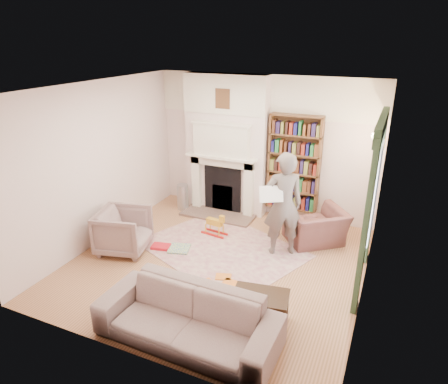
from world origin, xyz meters
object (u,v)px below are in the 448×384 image
at_px(bookcase, 294,163).
at_px(armchair_reading, 315,226).
at_px(sofa, 187,318).
at_px(coffee_table, 260,309).
at_px(rocking_horse, 214,224).
at_px(man_reading, 283,205).
at_px(paraffin_heater, 183,197).
at_px(armchair_left, 124,231).

bearing_deg(bookcase, armchair_reading, -50.80).
relative_size(sofa, coffee_table, 3.18).
bearing_deg(rocking_horse, bookcase, 56.00).
height_order(coffee_table, rocking_horse, coffee_table).
xyz_separation_m(armchair_reading, man_reading, (-0.45, -0.60, 0.58)).
height_order(man_reading, coffee_table, man_reading).
bearing_deg(bookcase, paraffin_heater, -168.37).
bearing_deg(man_reading, bookcase, -111.35).
distance_m(man_reading, rocking_horse, 1.48).
distance_m(man_reading, paraffin_heater, 2.68).
distance_m(bookcase, paraffin_heater, 2.45).
xyz_separation_m(bookcase, paraffin_heater, (-2.24, -0.46, -0.90)).
bearing_deg(armchair_left, man_reading, -82.09).
xyz_separation_m(paraffin_heater, rocking_horse, (1.12, -0.81, -0.06)).
height_order(sofa, coffee_table, sofa).
xyz_separation_m(bookcase, sofa, (-0.23, -3.90, -0.85)).
bearing_deg(man_reading, coffee_table, 68.86).
bearing_deg(sofa, rocking_horse, 109.79).
distance_m(bookcase, man_reading, 1.44).
height_order(armchair_reading, rocking_horse, armchair_reading).
distance_m(armchair_reading, rocking_horse, 1.83).
height_order(coffee_table, paraffin_heater, paraffin_heater).
relative_size(armchair_reading, armchair_left, 1.18).
xyz_separation_m(sofa, coffee_table, (0.70, 0.63, -0.10)).
xyz_separation_m(armchair_reading, armchair_left, (-2.93, -1.62, 0.06)).
relative_size(armchair_left, rocking_horse, 1.70).
height_order(bookcase, sofa, bookcase).
bearing_deg(rocking_horse, armchair_reading, 22.23).
bearing_deg(coffee_table, paraffin_heater, 124.96).
height_order(bookcase, rocking_horse, bookcase).
height_order(sofa, rocking_horse, sofa).
xyz_separation_m(armchair_left, rocking_horse, (1.17, 1.14, -0.16)).
distance_m(armchair_left, sofa, 2.53).
height_order(armchair_left, man_reading, man_reading).
height_order(man_reading, paraffin_heater, man_reading).
relative_size(bookcase, armchair_left, 2.25).
bearing_deg(paraffin_heater, man_reading, -21.03).
bearing_deg(rocking_horse, coffee_table, -44.37).
bearing_deg(paraffin_heater, armchair_reading, -6.64).
distance_m(man_reading, coffee_table, 2.00).
distance_m(armchair_reading, man_reading, 0.95).
bearing_deg(armchair_reading, bookcase, -89.03).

